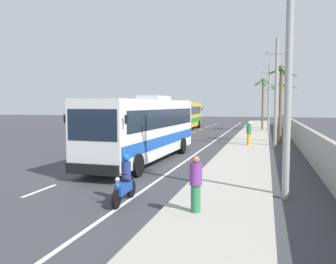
{
  "coord_description": "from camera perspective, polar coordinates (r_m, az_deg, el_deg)",
  "views": [
    {
      "loc": [
        8.12,
        -14.4,
        3.22
      ],
      "look_at": [
        2.86,
        4.12,
        1.7
      ],
      "focal_mm": 36.93,
      "sensor_mm": 36.0,
      "label": 1
    }
  ],
  "objects": [
    {
      "name": "palm_third",
      "position": [
        45.95,
        18.17,
        6.19
      ],
      "size": [
        4.12,
        3.93,
        6.14
      ],
      "color": "brown",
      "rests_on": "ground"
    },
    {
      "name": "utility_pole_far",
      "position": [
        42.29,
        16.34,
        5.66
      ],
      "size": [
        1.92,
        0.24,
        8.05
      ],
      "color": "#9E9E99",
      "rests_on": "ground"
    },
    {
      "name": "pedestrian_midwalk",
      "position": [
        10.02,
        4.6,
        -8.39
      ],
      "size": [
        0.36,
        0.36,
        1.63
      ],
      "rotation": [
        0.0,
        0.0,
        5.45
      ],
      "color": "#2D7A47",
      "rests_on": "sidewalk_kerb"
    },
    {
      "name": "pedestrian_near_kerb",
      "position": [
        27.12,
        13.21,
        -0.1
      ],
      "size": [
        0.36,
        0.36,
        1.82
      ],
      "rotation": [
        0.0,
        0.0,
        2.0
      ],
      "color": "gold",
      "rests_on": "sidewalk_kerb"
    },
    {
      "name": "utility_pole_nearest",
      "position": [
        12.42,
        19.3,
        10.95
      ],
      "size": [
        2.36,
        0.24,
        8.96
      ],
      "color": "#9E9E99",
      "rests_on": "ground"
    },
    {
      "name": "boundary_wall",
      "position": [
        28.61,
        20.78,
        -0.42
      ],
      "size": [
        0.24,
        60.0,
        1.82
      ],
      "primitive_type": "cube",
      "color": "#9E998E",
      "rests_on": "ground"
    },
    {
      "name": "motorcycle_beside_bus",
      "position": [
        11.61,
        -7.15,
        -8.3
      ],
      "size": [
        0.56,
        1.96,
        1.6
      ],
      "color": "black",
      "rests_on": "ground"
    },
    {
      "name": "palm_second",
      "position": [
        44.44,
        15.4,
        6.22
      ],
      "size": [
        2.52,
        2.62,
        6.5
      ],
      "color": "brown",
      "rests_on": "ground"
    },
    {
      "name": "coach_bus_far_lane",
      "position": [
        44.56,
        2.65,
        2.9
      ],
      "size": [
        3.21,
        12.16,
        3.79
      ],
      "color": "gold",
      "rests_on": "ground"
    },
    {
      "name": "lane_markings",
      "position": [
        29.46,
        4.57,
        -1.77
      ],
      "size": [
        3.88,
        71.0,
        0.01
      ],
      "color": "white",
      "rests_on": "ground"
    },
    {
      "name": "ground_plane",
      "position": [
        16.85,
        -13.39,
        -6.63
      ],
      "size": [
        160.0,
        160.0,
        0.0
      ],
      "primitive_type": "plane",
      "color": "#3A3A3F"
    },
    {
      "name": "sidewalk_kerb",
      "position": [
        24.64,
        12.67,
        -2.94
      ],
      "size": [
        3.2,
        90.0,
        0.14
      ],
      "primitive_type": "cube",
      "color": "#A8A399",
      "rests_on": "ground"
    },
    {
      "name": "palm_nearest",
      "position": [
        30.15,
        18.13,
        6.9
      ],
      "size": [
        2.55,
        2.74,
        6.48
      ],
      "color": "brown",
      "rests_on": "ground"
    },
    {
      "name": "coach_bus_foreground",
      "position": [
        19.73,
        -3.72,
        0.84
      ],
      "size": [
        3.1,
        12.14,
        3.76
      ],
      "color": "white",
      "rests_on": "ground"
    },
    {
      "name": "utility_pole_mid",
      "position": [
        27.32,
        17.44,
        6.49
      ],
      "size": [
        1.82,
        0.24,
        8.19
      ],
      "color": "#9E9E99",
      "rests_on": "ground"
    }
  ]
}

